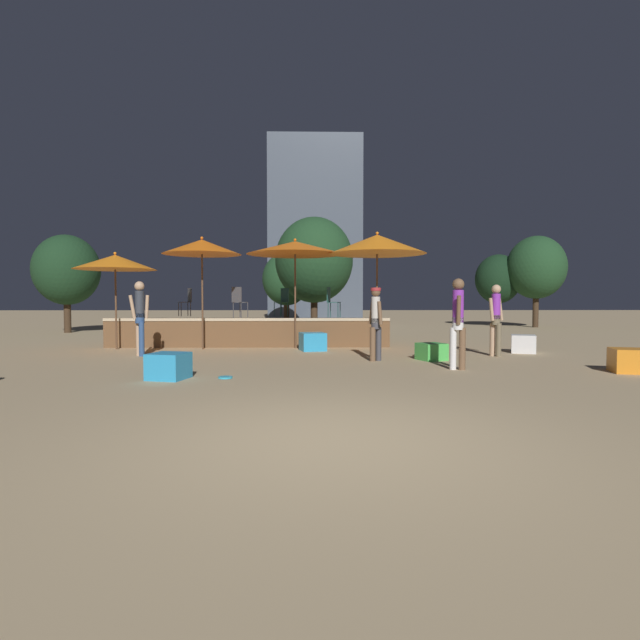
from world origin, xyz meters
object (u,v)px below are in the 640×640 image
object	(u,v)px
person_4	(376,320)
background_tree_0	(536,268)
cube_seat_0	(431,352)
frisbee_disc	(225,377)
cube_seat_3	(523,344)
person_2	(140,315)
person_0	(458,320)
cube_seat_2	(169,366)
background_tree_4	(286,279)
patio_umbrella_0	(295,248)
background_tree_3	(498,279)
patio_umbrella_3	(202,247)
cube_seat_4	(630,361)
background_tree_2	(67,270)
cube_seat_1	(313,342)
bistro_chair_3	(238,299)
bistro_chair_0	(283,299)
patio_umbrella_2	(115,262)
patio_umbrella_1	(377,244)
bistro_chair_2	(187,299)
background_tree_1	(314,260)
person_3	(496,317)
bistro_chair_1	(331,299)

from	to	relation	value
person_4	background_tree_0	world-z (taller)	background_tree_0
person_4	background_tree_0	distance (m)	16.71
cube_seat_0	frisbee_disc	xyz separation A→B (m)	(-4.26, -2.58, -0.17)
cube_seat_3	person_2	size ratio (longest dim) A/B	0.41
person_0	person_2	size ratio (longest dim) A/B	0.98
cube_seat_2	person_0	distance (m)	5.51
person_4	background_tree_4	bearing A→B (deg)	72.71
patio_umbrella_0	background_tree_3	size ratio (longest dim) A/B	0.84
patio_umbrella_3	cube_seat_4	distance (m)	10.47
person_4	background_tree_2	world-z (taller)	background_tree_2
cube_seat_4	background_tree_2	bearing A→B (deg)	144.12
cube_seat_1	bistro_chair_3	xyz separation A→B (m)	(-2.18, 1.28, 1.15)
bistro_chair_0	background_tree_0	distance (m)	14.91
cube_seat_4	patio_umbrella_2	bearing A→B (deg)	157.88
background_tree_2	patio_umbrella_1	bearing A→B (deg)	-31.12
patio_umbrella_1	bistro_chair_3	distance (m)	4.34
person_2	person_4	xyz separation A→B (m)	(5.63, -1.08, -0.09)
cube_seat_0	bistro_chair_0	bearing A→B (deg)	127.82
patio_umbrella_3	bistro_chair_2	size ratio (longest dim) A/B	3.46
background_tree_3	person_4	bearing A→B (deg)	-119.65
cube_seat_4	background_tree_1	size ratio (longest dim) A/B	0.16
cube_seat_4	bistro_chair_0	xyz separation A→B (m)	(-6.92, 6.70, 1.17)
cube_seat_1	bistro_chair_3	world-z (taller)	bistro_chair_3
cube_seat_4	frisbee_disc	size ratio (longest dim) A/B	3.10
patio_umbrella_3	cube_seat_2	size ratio (longest dim) A/B	4.29
person_4	frisbee_disc	world-z (taller)	person_4
patio_umbrella_2	person_2	bearing A→B (deg)	-54.05
cube_seat_1	cube_seat_2	distance (m)	5.41
cube_seat_4	bistro_chair_0	size ratio (longest dim) A/B	0.85
cube_seat_2	person_2	xyz separation A→B (m)	(-1.69, 3.56, 0.79)
cube_seat_3	person_3	size ratio (longest dim) A/B	0.43
patio_umbrella_2	bistro_chair_1	world-z (taller)	patio_umbrella_2
cube_seat_0	person_0	distance (m)	1.77
bistro_chair_3	person_4	bearing A→B (deg)	167.89
cube_seat_1	person_3	world-z (taller)	person_3
patio_umbrella_1	patio_umbrella_2	world-z (taller)	patio_umbrella_1
person_3	person_0	bearing A→B (deg)	111.98
cube_seat_3	person_2	distance (m)	9.73
bistro_chair_0	cube_seat_4	bearing A→B (deg)	0.79
patio_umbrella_3	background_tree_4	world-z (taller)	background_tree_4
patio_umbrella_2	person_4	world-z (taller)	patio_umbrella_2
patio_umbrella_3	background_tree_4	xyz separation A→B (m)	(1.80, 11.12, -0.43)
cube_seat_3	bistro_chair_0	world-z (taller)	bistro_chair_0
person_0	background_tree_4	distance (m)	15.88
cube_seat_4	background_tree_0	bearing A→B (deg)	71.32
cube_seat_4	background_tree_1	world-z (taller)	background_tree_1
patio_umbrella_0	cube_seat_3	xyz separation A→B (m)	(5.95, -1.42, -2.61)
cube_seat_0	person_3	world-z (taller)	person_3
frisbee_disc	cube_seat_1	bearing A→B (deg)	71.82
background_tree_1	background_tree_4	distance (m)	5.16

